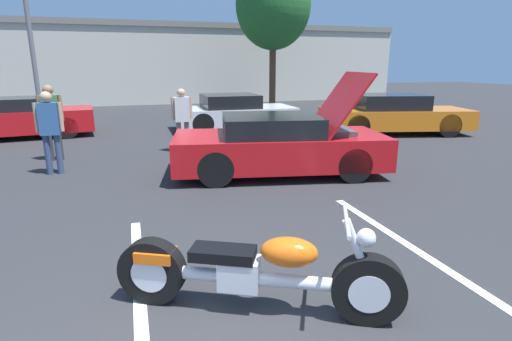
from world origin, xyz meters
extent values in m
cube|color=white|center=(3.00, 0.83, 0.00)|extent=(0.12, 5.46, 0.01)
cube|color=beige|center=(0.00, 22.94, 2.20)|extent=(32.00, 4.00, 4.40)
cube|color=slate|center=(0.00, 22.94, 4.25)|extent=(32.00, 4.20, 0.30)
cylinder|color=slate|center=(-3.61, 16.04, 4.40)|extent=(0.18, 0.18, 8.80)
cylinder|color=brown|center=(6.68, 17.16, 1.67)|extent=(0.32, 0.32, 3.33)
ellipsoid|color=#236028|center=(6.68, 17.16, 4.87)|extent=(3.57, 3.57, 4.10)
cylinder|color=black|center=(1.66, 0.65, 0.31)|extent=(0.63, 0.42, 0.62)
cylinder|color=black|center=(-0.08, 1.53, 0.31)|extent=(0.63, 0.42, 0.62)
cylinder|color=silver|center=(1.66, 0.65, 0.31)|extent=(0.38, 0.31, 0.34)
cylinder|color=silver|center=(-0.08, 1.53, 0.31)|extent=(0.38, 0.31, 0.34)
cylinder|color=silver|center=(0.79, 1.09, 0.33)|extent=(1.53, 0.85, 0.12)
cube|color=silver|center=(0.66, 1.16, 0.37)|extent=(0.43, 0.38, 0.28)
ellipsoid|color=orange|center=(1.05, 0.96, 0.61)|extent=(0.57, 0.47, 0.26)
cube|color=black|center=(0.53, 1.22, 0.55)|extent=(0.63, 0.49, 0.10)
cube|color=orange|center=(-0.03, 1.51, 0.48)|extent=(0.41, 0.35, 0.10)
cylinder|color=silver|center=(1.57, 0.70, 0.63)|extent=(0.31, 0.20, 0.62)
cylinder|color=silver|center=(1.47, 0.75, 0.93)|extent=(0.35, 0.64, 0.04)
sphere|color=silver|center=(1.62, 0.68, 0.79)|extent=(0.16, 0.16, 0.16)
cylinder|color=silver|center=(0.45, 1.39, 0.27)|extent=(1.17, 0.65, 0.09)
cube|color=red|center=(2.65, 5.46, 0.50)|extent=(4.44, 2.56, 0.63)
cube|color=black|center=(2.49, 5.49, 1.00)|extent=(2.15, 1.95, 0.38)
cylinder|color=black|center=(3.77, 4.44, 0.33)|extent=(0.69, 0.34, 0.66)
cylinder|color=black|center=(4.07, 5.99, 0.33)|extent=(0.69, 0.34, 0.66)
cylinder|color=black|center=(1.23, 4.93, 0.33)|extent=(0.69, 0.34, 0.66)
cylinder|color=black|center=(1.53, 6.48, 0.33)|extent=(0.69, 0.34, 0.66)
cube|color=red|center=(3.82, 5.24, 1.41)|extent=(1.17, 1.79, 1.22)
cube|color=#4C4C51|center=(3.78, 5.24, 0.77)|extent=(0.78, 1.09, 0.28)
cube|color=orange|center=(7.89, 8.92, 0.49)|extent=(4.86, 2.79, 0.60)
cube|color=black|center=(7.71, 8.96, 1.02)|extent=(2.37, 2.02, 0.45)
cylinder|color=black|center=(9.08, 7.84, 0.36)|extent=(0.74, 0.38, 0.71)
cylinder|color=black|center=(9.45, 9.32, 0.36)|extent=(0.74, 0.38, 0.71)
cylinder|color=black|center=(6.33, 8.52, 0.36)|extent=(0.74, 0.38, 0.71)
cylinder|color=black|center=(6.70, 10.00, 0.36)|extent=(0.74, 0.38, 0.71)
cube|color=silver|center=(3.24, 11.32, 0.47)|extent=(4.03, 1.93, 0.56)
cube|color=black|center=(3.08, 11.33, 0.97)|extent=(1.82, 1.72, 0.43)
cylinder|color=black|center=(4.48, 10.48, 0.34)|extent=(0.69, 0.23, 0.69)
cylinder|color=black|center=(4.49, 12.15, 0.34)|extent=(0.69, 0.23, 0.69)
cylinder|color=black|center=(1.99, 10.50, 0.34)|extent=(0.69, 0.23, 0.69)
cylinder|color=black|center=(2.00, 12.17, 0.34)|extent=(0.69, 0.23, 0.69)
cube|color=red|center=(-3.35, 11.70, 0.51)|extent=(4.23, 2.16, 0.66)
cube|color=black|center=(-3.51, 11.68, 1.02)|extent=(1.99, 1.74, 0.37)
cylinder|color=black|center=(-2.02, 11.10, 0.32)|extent=(0.66, 0.29, 0.64)
cylinder|color=black|center=(-2.18, 12.58, 0.32)|extent=(0.66, 0.29, 0.64)
cylinder|color=gray|center=(0.97, 8.16, 0.39)|extent=(0.12, 0.12, 0.77)
cylinder|color=gray|center=(1.17, 8.16, 0.39)|extent=(0.12, 0.12, 0.77)
cube|color=white|center=(1.07, 8.16, 1.08)|extent=(0.36, 0.20, 0.61)
cylinder|color=tan|center=(0.85, 8.16, 1.11)|extent=(0.08, 0.08, 0.55)
cylinder|color=tan|center=(1.29, 8.16, 1.11)|extent=(0.08, 0.08, 0.55)
sphere|color=tan|center=(1.07, 8.16, 1.48)|extent=(0.21, 0.21, 0.21)
cylinder|color=#333338|center=(-1.98, 8.09, 0.42)|extent=(0.12, 0.12, 0.84)
cylinder|color=#333338|center=(-1.78, 8.09, 0.42)|extent=(0.12, 0.12, 0.84)
cube|color=#4C7F47|center=(-1.88, 8.09, 1.17)|extent=(0.36, 0.20, 0.66)
cylinder|color=#9E704C|center=(-2.10, 8.09, 1.20)|extent=(0.08, 0.08, 0.60)
cylinder|color=#9E704C|center=(-1.66, 8.09, 1.20)|extent=(0.08, 0.08, 0.60)
sphere|color=#9E704C|center=(-1.88, 8.09, 1.61)|extent=(0.23, 0.23, 0.23)
cylinder|color=#38476B|center=(-1.81, 6.78, 0.40)|extent=(0.12, 0.12, 0.81)
cylinder|color=#38476B|center=(-1.61, 6.78, 0.40)|extent=(0.12, 0.12, 0.81)
cube|color=#335B93|center=(-1.71, 6.78, 1.12)|extent=(0.36, 0.20, 0.64)
cylinder|color=tan|center=(-1.93, 6.78, 1.16)|extent=(0.08, 0.08, 0.57)
cylinder|color=tan|center=(-1.49, 6.78, 1.16)|extent=(0.08, 0.08, 0.57)
sphere|color=tan|center=(-1.71, 6.78, 1.55)|extent=(0.22, 0.22, 0.22)
camera|label=1|loc=(-0.15, -1.94, 2.17)|focal=28.00mm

